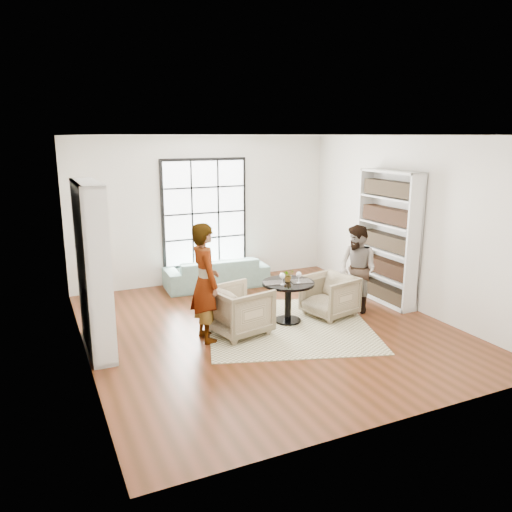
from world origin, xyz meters
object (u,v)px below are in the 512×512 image
pedestal_table (288,293)px  sofa (216,272)px  person_right (357,269)px  flower_centerpiece (288,275)px  armchair_right (329,296)px  person_left (205,283)px  wine_glass_left (282,276)px  armchair_left (240,310)px  wine_glass_right (299,275)px

pedestal_table → sofa: (-0.38, 2.35, -0.20)m
person_right → flower_centerpiece: (-1.31, 0.07, 0.03)m
armchair_right → person_left: size_ratio=0.44×
wine_glass_left → armchair_right: bearing=3.5°
armchair_left → armchair_right: armchair_left is taller
pedestal_table → armchair_left: armchair_left is taller
person_left → wine_glass_left: (1.30, 0.03, -0.07)m
pedestal_table → armchair_left: 0.92m
armchair_left → armchair_right: size_ratio=1.08×
person_left → wine_glass_right: size_ratio=9.30×
armchair_left → wine_glass_right: wine_glass_right is taller
armchair_left → wine_glass_left: (0.75, 0.03, 0.44)m
armchair_left → wine_glass_right: 1.12m
pedestal_table → flower_centerpiece: size_ratio=4.14×
sofa → flower_centerpiece: bearing=102.9°
sofa → armchair_right: 2.65m
person_left → armchair_right: bearing=-88.4°
person_right → wine_glass_right: 1.21m
sofa → wine_glass_left: wine_glass_left is taller
sofa → person_right: size_ratio=1.35×
flower_centerpiece → armchair_left: bearing=-170.1°
sofa → wine_glass_right: (0.51, -2.47, 0.52)m
armchair_left → person_right: bearing=-100.2°
armchair_right → flower_centerpiece: size_ratio=3.75×
armchair_left → person_left: person_left is taller
person_left → flower_centerpiece: size_ratio=8.62×
armchair_left → armchair_right: 1.69m
flower_centerpiece → armchair_right: bearing=-5.2°
person_left → wine_glass_right: (1.58, 0.00, -0.07)m
armchair_left → wine_glass_left: wine_glass_left is taller
sofa → person_left: (-1.07, -2.48, 0.59)m
wine_glass_right → flower_centerpiece: size_ratio=0.93×
armchair_right → person_right: person_right is taller
pedestal_table → wine_glass_left: (-0.16, -0.09, 0.33)m
armchair_right → wine_glass_left: 1.05m
person_right → flower_centerpiece: size_ratio=7.34×
wine_glass_right → flower_centerpiece: 0.19m
person_left → wine_glass_left: 1.30m
pedestal_table → wine_glass_right: (0.13, -0.12, 0.32)m
armchair_left → person_right: (2.24, 0.09, 0.38)m
sofa → wine_glass_left: bearing=98.4°
armchair_left → sofa: bearing=-24.5°
person_left → flower_centerpiece: (1.47, 0.16, -0.10)m
sofa → wine_glass_left: 2.51m
sofa → armchair_left: armchair_left is taller
armchair_left → wine_glass_right: size_ratio=4.36×
sofa → flower_centerpiece: size_ratio=9.94×
wine_glass_right → flower_centerpiece: (-0.11, 0.16, -0.03)m
person_left → wine_glass_left: bearing=-89.2°
armchair_right → person_right: bearing=76.8°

